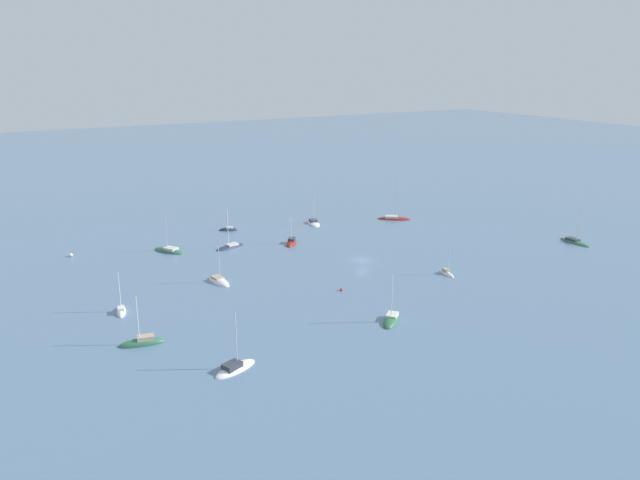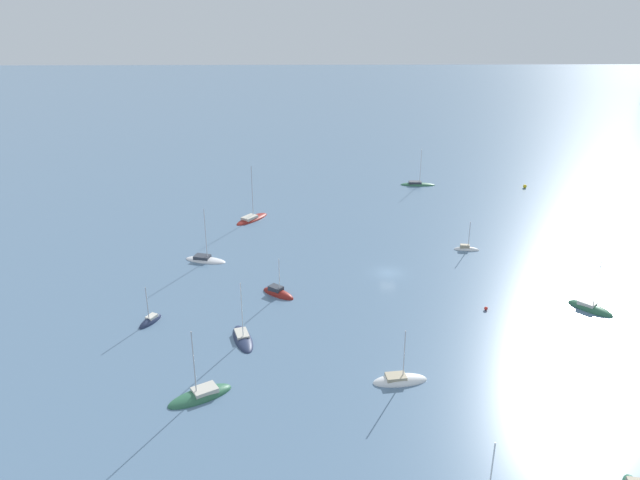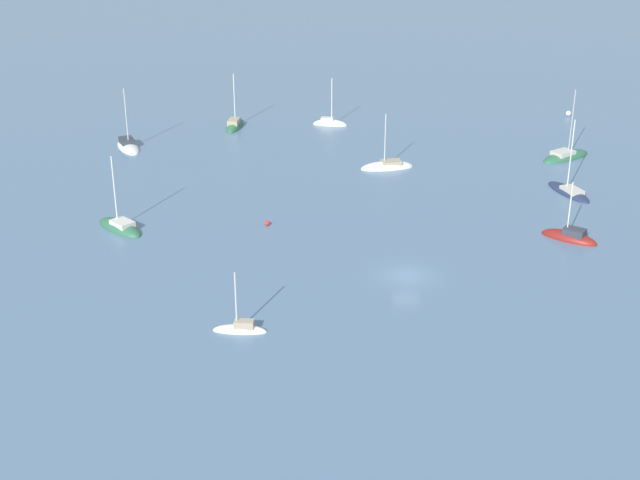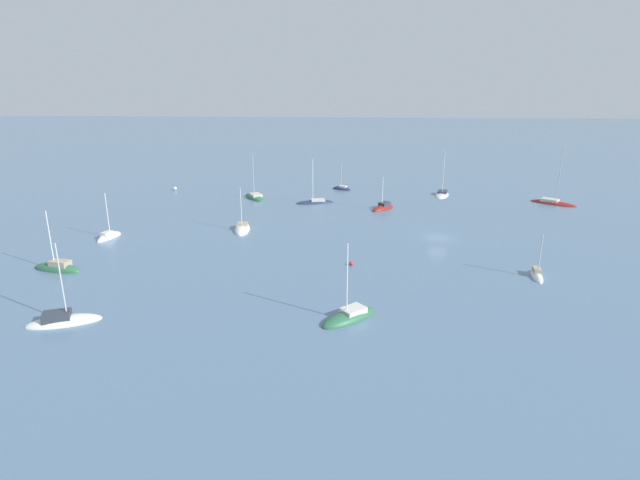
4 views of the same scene
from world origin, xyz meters
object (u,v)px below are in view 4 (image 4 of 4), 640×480
object	(u,v)px
sailboat_2	(242,230)
sailboat_8	(109,237)
sailboat_4	(58,269)
sailboat_11	(383,209)
mooring_buoy_0	(175,188)
sailboat_10	(315,203)
sailboat_9	(442,195)
mooring_buoy_1	(351,263)
sailboat_12	(537,276)
sailboat_5	(63,322)
sailboat_0	(553,203)
sailboat_1	(349,318)
sailboat_7	(255,198)
sailboat_3	(342,189)

from	to	relation	value
sailboat_2	sailboat_8	bearing A→B (deg)	-80.48
sailboat_4	sailboat_11	bearing A→B (deg)	-129.40
mooring_buoy_0	sailboat_10	bearing A→B (deg)	162.32
sailboat_10	sailboat_11	distance (m)	14.06
sailboat_9	mooring_buoy_1	world-z (taller)	sailboat_9
sailboat_11	sailboat_12	xyz separation A→B (m)	(-17.34, 33.92, 0.02)
sailboat_2	sailboat_10	distance (m)	22.76
sailboat_5	sailboat_12	size ratio (longest dim) A/B	1.47
sailboat_0	sailboat_1	world-z (taller)	sailboat_0
sailboat_1	sailboat_7	bearing A→B (deg)	-112.09
sailboat_4	sailboat_5	world-z (taller)	sailboat_5
sailboat_7	sailboat_8	world-z (taller)	sailboat_7
sailboat_5	sailboat_8	xyz separation A→B (m)	(9.16, -28.19, -0.02)
sailboat_7	sailboat_11	world-z (taller)	sailboat_7
sailboat_3	sailboat_1	bearing A→B (deg)	118.31
sailboat_0	mooring_buoy_0	size ratio (longest dim) A/B	14.98
sailboat_12	mooring_buoy_1	size ratio (longest dim) A/B	11.06
sailboat_10	sailboat_7	bearing A→B (deg)	-33.07
sailboat_2	sailboat_5	world-z (taller)	sailboat_5
sailboat_10	sailboat_12	size ratio (longest dim) A/B	1.53
sailboat_4	mooring_buoy_1	size ratio (longest dim) A/B	15.79
sailboat_0	mooring_buoy_0	world-z (taller)	sailboat_0
sailboat_4	sailboat_9	xyz separation A→B (m)	(-56.43, -49.56, 0.01)
sailboat_7	sailboat_8	size ratio (longest dim) A/B	1.25
sailboat_10	mooring_buoy_1	xyz separation A→B (m)	(-7.77, 35.73, 0.20)
sailboat_2	mooring_buoy_1	size ratio (longest dim) A/B	14.43
sailboat_1	sailboat_9	distance (m)	63.68
sailboat_1	sailboat_4	xyz separation A→B (m)	(37.55, -11.25, 0.02)
sailboat_1	sailboat_2	world-z (taller)	sailboat_1
sailboat_11	mooring_buoy_1	bearing A→B (deg)	28.43
sailboat_2	sailboat_4	distance (m)	27.89
mooring_buoy_1	sailboat_2	bearing A→B (deg)	-40.56
sailboat_0	sailboat_1	distance (m)	67.32
sailboat_9	sailboat_10	distance (m)	28.26
sailboat_0	sailboat_11	bearing A→B (deg)	-131.60
sailboat_4	sailboat_7	distance (m)	47.08
sailboat_3	sailboat_4	distance (m)	64.30
sailboat_1	sailboat_2	size ratio (longest dim) A/B	1.12
sailboat_11	mooring_buoy_1	size ratio (longest dim) A/B	12.84
sailboat_10	sailboat_0	bearing A→B (deg)	166.44
sailboat_0	sailboat_9	distance (m)	21.78
sailboat_5	mooring_buoy_0	bearing A→B (deg)	78.59
sailboat_8	sailboat_1	bearing A→B (deg)	-109.97
sailboat_11	sailboat_12	world-z (taller)	sailboat_11
sailboat_1	sailboat_7	size ratio (longest dim) A/B	0.91
sailboat_2	sailboat_10	world-z (taller)	sailboat_10
sailboat_0	sailboat_5	world-z (taller)	sailboat_0
sailboat_2	sailboat_3	size ratio (longest dim) A/B	1.24
mooring_buoy_1	sailboat_10	bearing A→B (deg)	-77.74
sailboat_12	sailboat_4	bearing A→B (deg)	-80.05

